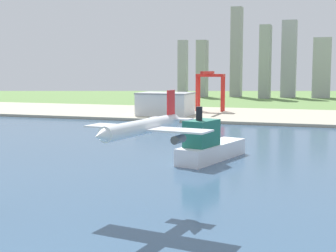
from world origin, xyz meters
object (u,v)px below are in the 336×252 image
at_px(ferry_boat, 209,146).
at_px(port_crane_red, 210,82).
at_px(warehouse_main, 166,104).
at_px(airplane_landing, 143,128).

bearing_deg(ferry_boat, port_crane_red, 103.31).
xyz_separation_m(port_crane_red, warehouse_main, (-28.18, -52.30, -18.56)).
bearing_deg(airplane_landing, warehouse_main, 107.27).
distance_m(airplane_landing, warehouse_main, 302.72).
relative_size(airplane_landing, warehouse_main, 0.95).
xyz_separation_m(airplane_landing, port_crane_red, (-61.57, 341.06, 4.46)).
relative_size(airplane_landing, ferry_boat, 0.88).
bearing_deg(port_crane_red, airplane_landing, -79.77).
distance_m(airplane_landing, port_crane_red, 346.61).
bearing_deg(warehouse_main, ferry_boat, -65.99).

